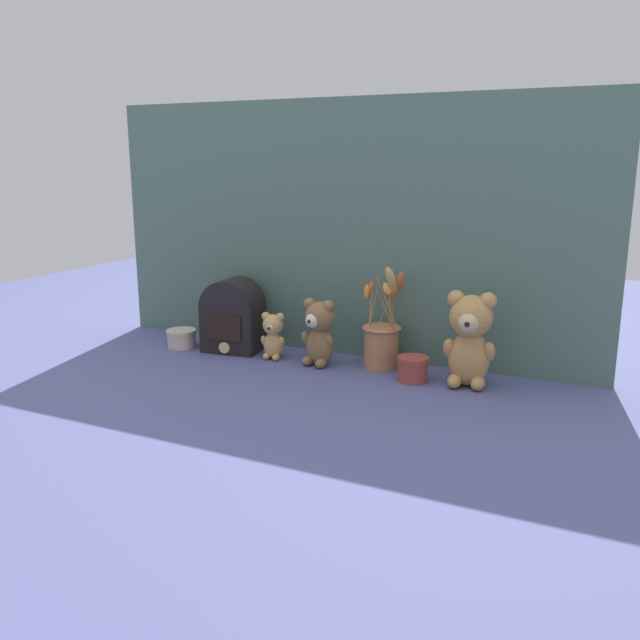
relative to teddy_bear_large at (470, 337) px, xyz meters
The scene contains 9 objects.
ground_plane 0.46m from the teddy_bear_large, behind, with size 4.00×4.00×0.00m, color #4C5184.
backdrop_wall 0.53m from the teddy_bear_large, 161.90° to the left, with size 1.59×0.02×0.77m.
teddy_bear_large is the anchor object (origin of this frame).
teddy_bear_medium 0.45m from the teddy_bear_large, behind, with size 0.11×0.10×0.20m.
teddy_bear_small 0.60m from the teddy_bear_large, behind, with size 0.08×0.07×0.14m.
flower_vase 0.28m from the teddy_bear_large, 168.82° to the left, with size 0.13×0.16×0.31m.
vintage_radio 0.76m from the teddy_bear_large, behind, with size 0.19×0.15×0.23m.
decorative_tin_tall 0.18m from the teddy_bear_large, 169.55° to the right, with size 0.09×0.09×0.07m.
decorative_tin_short 0.94m from the teddy_bear_large, behind, with size 0.10×0.10×0.06m.
Camera 1 is at (0.84, -1.71, 0.60)m, focal length 38.00 mm.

